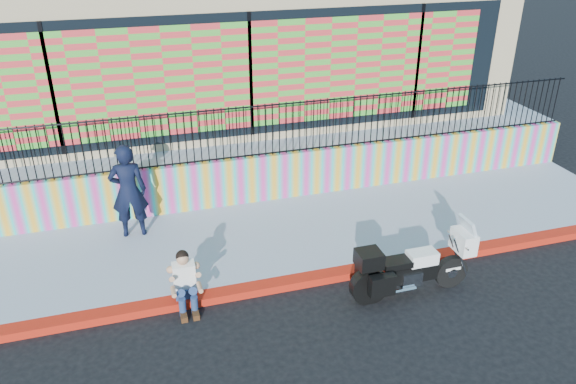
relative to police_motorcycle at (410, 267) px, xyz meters
name	(u,v)px	position (x,y,z in m)	size (l,w,h in m)	color
ground	(306,283)	(-1.64, 0.83, -0.58)	(90.00, 90.00, 0.00)	black
red_curb	(306,280)	(-1.64, 0.83, -0.51)	(16.00, 0.30, 0.15)	red
sidewalk	(282,236)	(-1.64, 2.48, -0.51)	(16.00, 3.00, 0.15)	#959FB3
mural_wall	(262,178)	(-1.64, 4.08, 0.12)	(16.00, 0.20, 1.10)	#DC3999
metal_fence	(261,131)	(-1.64, 4.08, 1.27)	(15.80, 0.04, 1.20)	black
elevated_platform	(221,113)	(-1.64, 9.18, 0.04)	(16.00, 10.00, 1.25)	#959FB3
storefront_building	(218,27)	(-1.64, 8.96, 2.67)	(14.00, 8.06, 4.00)	tan
police_motorcycle	(410,267)	(0.00, 0.00, 0.00)	(2.23, 0.74, 1.39)	black
police_officer	(128,191)	(-4.59, 3.31, 0.56)	(0.73, 0.48, 1.99)	black
seated_man	(186,287)	(-3.84, 0.72, -0.13)	(0.54, 0.71, 1.06)	navy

